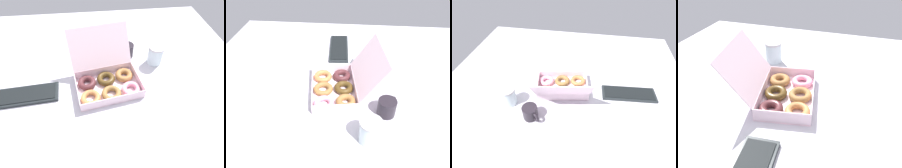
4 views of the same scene
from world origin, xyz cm
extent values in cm
cube|color=silver|center=(0.00, 0.00, -1.00)|extent=(180.00, 180.00, 2.00)
cube|color=white|center=(0.15, -3.67, 0.20)|extent=(38.49, 29.09, 0.40)
cube|color=white|center=(-16.96, -6.52, 3.24)|extent=(4.27, 23.40, 5.69)
cube|color=white|center=(17.26, -0.83, 3.24)|extent=(4.27, 23.40, 5.69)
cube|color=white|center=(2.05, -15.14, 3.24)|extent=(33.89, 6.02, 5.69)
cube|color=white|center=(-1.76, 7.80, 3.24)|extent=(33.89, 6.02, 5.69)
cube|color=white|center=(-2.88, 14.53, 15.89)|extent=(36.84, 19.15, 19.82)
torus|color=#B47641|center=(-10.09, -11.12, 2.02)|extent=(13.02, 13.02, 2.96)
torus|color=olive|center=(1.28, -9.29, 2.02)|extent=(14.77, 14.77, 3.02)
torus|color=pink|center=(12.43, -7.31, 2.02)|extent=(13.48, 13.48, 2.95)
torus|color=#4E2528|center=(-11.87, 0.11, 2.02)|extent=(14.83, 14.83, 3.40)
torus|color=#4C3516|center=(-0.73, 1.93, 2.02)|extent=(12.91, 12.91, 3.32)
torus|color=#9B6838|center=(10.25, 3.81, 2.02)|extent=(11.25, 11.25, 3.38)
cube|color=#1F2527|center=(-45.94, -4.63, 0.90)|extent=(36.87, 15.36, 1.80)
cube|color=black|center=(-45.94, -4.63, 2.00)|extent=(33.85, 13.11, 0.40)
cylinder|color=#251F27|center=(15.04, 24.09, 4.34)|extent=(9.13, 9.13, 8.68)
torus|color=#251F27|center=(11.13, 27.03, 4.34)|extent=(6.19, 5.21, 6.50)
cylinder|color=black|center=(15.04, 24.09, 7.12)|extent=(8.03, 8.03, 0.52)
cylinder|color=silver|center=(31.96, 15.45, 5.59)|extent=(9.39, 9.39, 11.18)
cylinder|color=#B2B2B7|center=(31.96, 15.45, 11.68)|extent=(9.86, 9.86, 1.00)
camera|label=1|loc=(-5.05, -68.02, 76.60)|focal=28.00mm
camera|label=2|loc=(92.27, 7.08, 80.66)|focal=35.00mm
camera|label=3|loc=(-15.67, 84.57, 88.31)|focal=28.00mm
camera|label=4|loc=(-77.33, -28.85, 62.53)|focal=35.00mm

